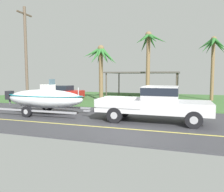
% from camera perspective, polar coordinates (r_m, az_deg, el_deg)
% --- Properties ---
extents(ground, '(36.00, 22.00, 0.11)m').
position_cam_1_polar(ground, '(19.94, 9.68, -1.70)').
color(ground, '#38383D').
extents(pickup_truck_towing, '(5.99, 2.12, 1.87)m').
position_cam_1_polar(pickup_truck_towing, '(11.51, 12.44, -1.59)').
color(pickup_truck_towing, silver).
rests_on(pickup_truck_towing, ground).
extents(boat_on_trailer, '(6.41, 2.22, 2.21)m').
position_cam_1_polar(boat_on_trailer, '(14.03, -17.33, -0.60)').
color(boat_on_trailer, gray).
rests_on(boat_on_trailer, ground).
extents(parked_sedan_near, '(4.63, 1.91, 1.38)m').
position_cam_1_polar(parked_sedan_near, '(23.65, -13.32, 0.99)').
color(parked_sedan_near, '#B21E19').
rests_on(parked_sedan_near, ground).
extents(carport_awning, '(7.76, 5.40, 2.82)m').
position_cam_1_polar(carport_awning, '(24.84, 8.36, 5.97)').
color(carport_awning, '#4C4238').
rests_on(carport_awning, ground).
extents(palm_tree_near_left, '(2.86, 3.79, 6.11)m').
position_cam_1_polar(palm_tree_near_left, '(22.91, 25.09, 10.64)').
color(palm_tree_near_left, brown).
rests_on(palm_tree_near_left, ground).
extents(palm_tree_near_right, '(3.02, 2.79, 6.56)m').
position_cam_1_polar(palm_tree_near_right, '(21.22, 9.59, 11.76)').
color(palm_tree_near_right, brown).
rests_on(palm_tree_near_right, ground).
extents(palm_tree_mid, '(3.39, 3.42, 5.26)m').
position_cam_1_polar(palm_tree_mid, '(20.63, -2.82, 9.63)').
color(palm_tree_mid, brown).
rests_on(palm_tree_mid, ground).
extents(utility_pole, '(0.24, 1.80, 8.26)m').
position_cam_1_polar(utility_pole, '(20.53, -21.64, 10.21)').
color(utility_pole, brown).
rests_on(utility_pole, ground).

